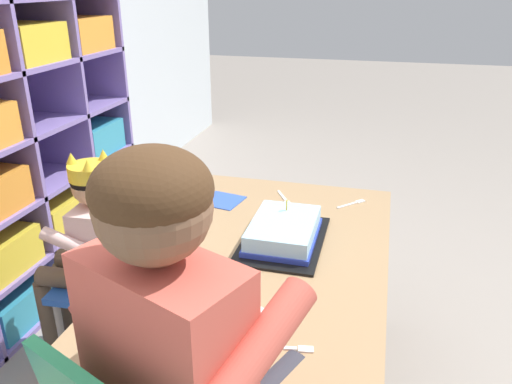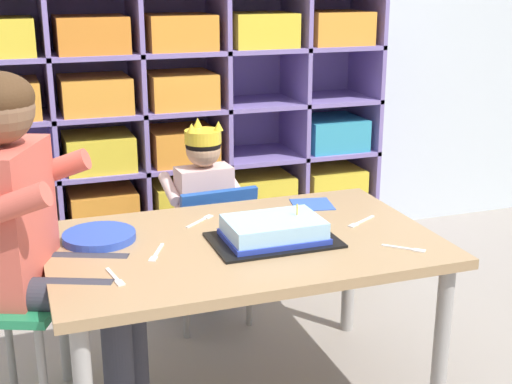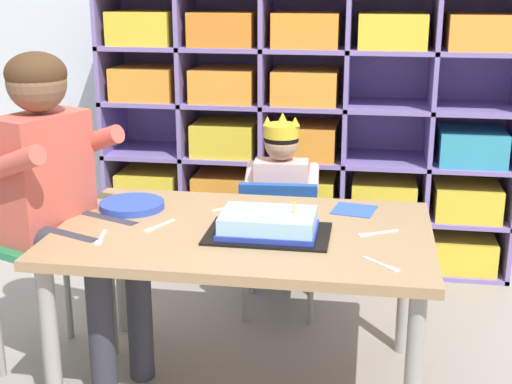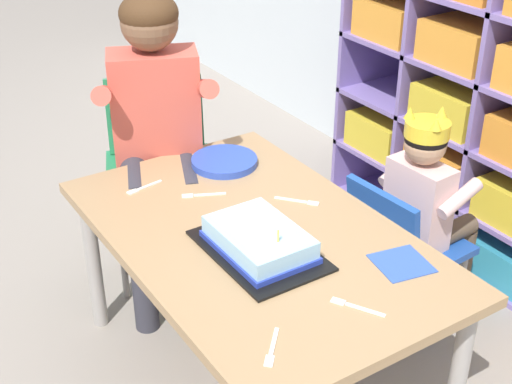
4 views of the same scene
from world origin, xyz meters
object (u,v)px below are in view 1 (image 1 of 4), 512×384
fork_beside_plate_stack (285,199)px  fork_near_cake_tray (353,203)px  activity_table (264,269)px  adult_helper_seated (192,345)px  paper_plate_stack (165,324)px  birthday_cake_on_tray (283,233)px  classroom_chair_blue (120,278)px  fork_scattered_mid_table (249,304)px  child_with_crown (88,238)px  fork_at_table_front_edge (191,255)px  fork_by_napkin (290,348)px

fork_beside_plate_stack → fork_near_cake_tray: 0.26m
activity_table → adult_helper_seated: (-0.60, -0.01, 0.19)m
paper_plate_stack → fork_near_cake_tray: bearing=-24.0°
birthday_cake_on_tray → classroom_chair_blue: bearing=93.9°
fork_scattered_mid_table → fork_near_cake_tray: bearing=-81.2°
child_with_crown → birthday_cake_on_tray: 0.69m
activity_table → birthday_cake_on_tray: (0.08, -0.04, 0.09)m
adult_helper_seated → birthday_cake_on_tray: (0.69, -0.04, -0.10)m
child_with_crown → adult_helper_seated: 0.93m
adult_helper_seated → fork_at_table_front_edge: size_ratio=9.41×
child_with_crown → paper_plate_stack: 0.68m
adult_helper_seated → birthday_cake_on_tray: size_ratio=2.88×
fork_beside_plate_stack → fork_by_napkin: same height
classroom_chair_blue → adult_helper_seated: bearing=36.2°
fork_scattered_mid_table → fork_near_cake_tray: (0.71, -0.21, 0.00)m
adult_helper_seated → paper_plate_stack: (0.19, 0.15, -0.12)m
child_with_crown → fork_beside_plate_stack: size_ratio=6.29×
activity_table → fork_beside_plate_stack: bearing=2.9°
fork_scattered_mid_table → paper_plate_stack: bearing=65.2°
activity_table → classroom_chair_blue: classroom_chair_blue is taller
activity_table → classroom_chair_blue: size_ratio=2.02×
child_with_crown → adult_helper_seated: adult_helper_seated is taller
adult_helper_seated → fork_near_cake_tray: bearing=-79.7°
activity_table → fork_at_table_front_edge: bearing=110.0°
fork_beside_plate_stack → activity_table: bearing=153.2°
classroom_chair_blue → fork_by_napkin: classroom_chair_blue is taller
classroom_chair_blue → adult_helper_seated: (-0.65, -0.54, 0.34)m
classroom_chair_blue → fork_by_napkin: bearing=53.0°
fork_beside_plate_stack → adult_helper_seated: bearing=151.8°
birthday_cake_on_tray → fork_near_cake_tray: bearing=-28.9°
activity_table → fork_near_cake_tray: bearing=-28.4°
activity_table → paper_plate_stack: (-0.42, 0.14, 0.07)m
birthday_cake_on_tray → fork_scattered_mid_table: (-0.36, 0.02, -0.03)m
classroom_chair_blue → paper_plate_stack: 0.64m
activity_table → fork_beside_plate_stack: fork_beside_plate_stack is taller
fork_at_table_front_edge → fork_by_napkin: (-0.34, -0.37, 0.00)m
paper_plate_stack → fork_at_table_front_edge: 0.35m
activity_table → fork_beside_plate_stack: size_ratio=9.19×
fork_at_table_front_edge → fork_by_napkin: same height
fork_beside_plate_stack → fork_near_cake_tray: size_ratio=1.22×
child_with_crown → paper_plate_stack: child_with_crown is taller
classroom_chair_blue → child_with_crown: size_ratio=0.72×
adult_helper_seated → fork_near_cake_tray: 1.07m
birthday_cake_on_tray → fork_at_table_front_edge: bearing=122.5°
birthday_cake_on_tray → fork_at_table_front_edge: birthday_cake_on_tray is taller
classroom_chair_blue → fork_at_table_front_edge: 0.41m
paper_plate_stack → fork_by_napkin: 0.30m
fork_at_table_front_edge → child_with_crown: bearing=-144.9°
activity_table → paper_plate_stack: paper_plate_stack is taller
fork_near_cake_tray → fork_scattered_mid_table: bearing=26.6°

